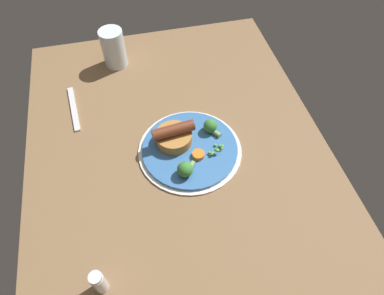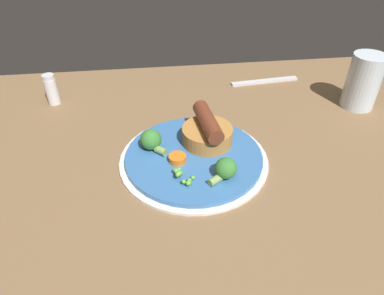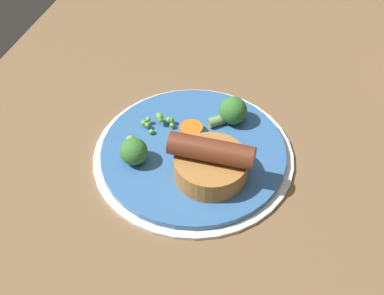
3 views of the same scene
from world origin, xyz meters
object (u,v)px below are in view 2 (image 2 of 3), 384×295
at_px(dinner_plate, 194,158).
at_px(broccoli_floret_far, 225,169).
at_px(pea_pile, 181,175).
at_px(carrot_slice_0, 177,158).
at_px(salt_shaker, 51,89).
at_px(sausage_pudding, 207,132).
at_px(drinking_glass, 363,81).
at_px(broccoli_floret_near, 152,141).
at_px(fork, 264,81).

bearing_deg(dinner_plate, broccoli_floret_far, -57.92).
xyz_separation_m(dinner_plate, pea_pile, (-0.03, -0.06, 0.02)).
bearing_deg(carrot_slice_0, salt_shaker, 134.64).
height_order(sausage_pudding, drinking_glass, drinking_glass).
height_order(broccoli_floret_near, broccoli_floret_far, broccoli_floret_near).
bearing_deg(dinner_plate, fork, 52.84).
xyz_separation_m(dinner_plate, fork, (0.23, 0.30, -0.00)).
relative_size(sausage_pudding, fork, 0.63).
height_order(sausage_pudding, salt_shaker, sausage_pudding).
distance_m(broccoli_floret_near, fork, 0.41).
height_order(pea_pile, fork, pea_pile).
distance_m(carrot_slice_0, salt_shaker, 0.38).
distance_m(sausage_pudding, fork, 0.33).
bearing_deg(salt_shaker, pea_pile, -49.92).
relative_size(pea_pile, broccoli_floret_near, 0.93).
bearing_deg(drinking_glass, dinner_plate, -159.10).
height_order(pea_pile, broccoli_floret_near, broccoli_floret_near).
bearing_deg(fork, dinner_plate, -132.58).
bearing_deg(dinner_plate, pea_pile, -115.61).
bearing_deg(drinking_glass, broccoli_floret_near, -164.99).
bearing_deg(carrot_slice_0, sausage_pudding, 39.59).
height_order(broccoli_floret_far, fork, broccoli_floret_far).
distance_m(pea_pile, carrot_slice_0, 0.05).
xyz_separation_m(broccoli_floret_near, fork, (0.30, 0.27, -0.03)).
xyz_separation_m(carrot_slice_0, drinking_glass, (0.44, 0.17, 0.04)).
bearing_deg(fork, broccoli_floret_far, -121.98).
height_order(pea_pile, carrot_slice_0, pea_pile).
bearing_deg(broccoli_floret_near, broccoli_floret_far, -174.87).
xyz_separation_m(broccoli_floret_far, carrot_slice_0, (-0.08, 0.05, -0.01)).
bearing_deg(salt_shaker, dinner_plate, -40.42).
relative_size(sausage_pudding, broccoli_floret_near, 2.30).
distance_m(broccoli_floret_far, drinking_glass, 0.42).
relative_size(carrot_slice_0, fork, 0.18).
relative_size(sausage_pudding, pea_pile, 2.47).
relative_size(dinner_plate, broccoli_floret_near, 5.59).
height_order(carrot_slice_0, salt_shaker, salt_shaker).
relative_size(dinner_plate, fork, 1.54).
bearing_deg(broccoli_floret_far, carrot_slice_0, 111.79).
height_order(carrot_slice_0, fork, carrot_slice_0).
xyz_separation_m(pea_pile, carrot_slice_0, (-0.00, 0.05, -0.00)).
relative_size(pea_pile, salt_shaker, 0.64).
distance_m(pea_pile, drinking_glass, 0.49).
bearing_deg(drinking_glass, pea_pile, -153.29).
bearing_deg(pea_pile, fork, 54.68).
xyz_separation_m(drinking_glass, salt_shaker, (-0.70, 0.10, -0.03)).
bearing_deg(sausage_pudding, broccoli_floret_far, 0.55).
relative_size(dinner_plate, sausage_pudding, 2.43).
bearing_deg(broccoli_floret_far, dinner_plate, 88.99).
bearing_deg(carrot_slice_0, dinner_plate, 25.12).
xyz_separation_m(sausage_pudding, broccoli_floret_far, (0.01, -0.10, -0.01)).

